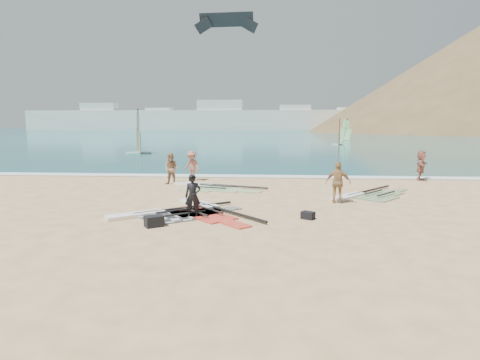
# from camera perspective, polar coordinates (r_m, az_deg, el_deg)

# --- Properties ---
(ground) EXTENTS (300.00, 300.00, 0.00)m
(ground) POSITION_cam_1_polar(r_m,az_deg,el_deg) (13.67, 4.37, -6.64)
(ground) COLOR tan
(ground) RESTS_ON ground
(sea) EXTENTS (300.00, 240.00, 0.06)m
(sea) POSITION_cam_1_polar(r_m,az_deg,el_deg) (145.25, 4.24, 6.91)
(sea) COLOR #0C4657
(sea) RESTS_ON ground
(surf_line) EXTENTS (300.00, 1.20, 0.04)m
(surf_line) POSITION_cam_1_polar(r_m,az_deg,el_deg) (25.75, 4.30, 0.43)
(surf_line) COLOR white
(surf_line) RESTS_ON ground
(far_town) EXTENTS (160.00, 8.00, 12.00)m
(far_town) POSITION_cam_1_polar(r_m,az_deg,el_deg) (163.96, -1.31, 8.65)
(far_town) COLOR white
(far_town) RESTS_ON ground
(rig_grey) EXTENTS (4.94, 3.87, 0.20)m
(rig_grey) POSITION_cam_1_polar(r_m,az_deg,el_deg) (15.48, -10.44, -4.79)
(rig_grey) COLOR #28282A
(rig_grey) RESTS_ON ground
(rig_green) EXTENTS (5.31, 2.94, 0.20)m
(rig_green) POSITION_cam_1_polar(r_m,az_deg,el_deg) (21.59, -4.55, -0.97)
(rig_green) COLOR #5CB32A
(rig_green) RESTS_ON ground
(rig_orange) EXTENTS (4.39, 4.25, 0.20)m
(rig_orange) POSITION_cam_1_polar(r_m,az_deg,el_deg) (20.05, 17.71, -2.06)
(rig_orange) COLOR orange
(rig_orange) RESTS_ON ground
(rig_red) EXTENTS (4.25, 4.84, 0.20)m
(rig_red) POSITION_cam_1_polar(r_m,az_deg,el_deg) (16.03, -5.13, -4.23)
(rig_red) COLOR red
(rig_red) RESTS_ON ground
(gear_bag_near) EXTENTS (0.73, 0.68, 0.37)m
(gear_bag_near) POSITION_cam_1_polar(r_m,az_deg,el_deg) (13.90, -12.13, -5.75)
(gear_bag_near) COLOR black
(gear_bag_near) RESTS_ON ground
(gear_bag_far) EXTENTS (0.56, 0.51, 0.27)m
(gear_bag_far) POSITION_cam_1_polar(r_m,az_deg,el_deg) (14.86, 9.64, -4.97)
(gear_bag_far) COLOR black
(gear_bag_far) RESTS_ON ground
(person_wetsuit) EXTENTS (0.65, 0.49, 1.61)m
(person_wetsuit) POSITION_cam_1_polar(r_m,az_deg,el_deg) (14.82, -6.72, -2.30)
(person_wetsuit) COLOR black
(person_wetsuit) RESTS_ON ground
(beachgoer_left) EXTENTS (0.99, 0.85, 1.78)m
(beachgoer_left) POSITION_cam_1_polar(r_m,az_deg,el_deg) (22.76, -9.73, 1.55)
(beachgoer_left) COLOR #9E714F
(beachgoer_left) RESTS_ON ground
(beachgoer_mid) EXTENTS (1.34, 1.15, 1.79)m
(beachgoer_mid) POSITION_cam_1_polar(r_m,az_deg,el_deg) (24.21, -6.87, 2.03)
(beachgoer_mid) COLOR #A95D50
(beachgoer_mid) RESTS_ON ground
(beachgoer_back) EXTENTS (1.13, 0.62, 1.82)m
(beachgoer_back) POSITION_cam_1_polar(r_m,az_deg,el_deg) (17.83, 13.78, -0.35)
(beachgoer_back) COLOR #AC8352
(beachgoer_back) RESTS_ON ground
(beachgoer_right) EXTENTS (1.21, 1.73, 1.80)m
(beachgoer_right) POSITION_cam_1_polar(r_m,az_deg,el_deg) (26.47, 24.34, 1.89)
(beachgoer_right) COLOR #A86356
(beachgoer_right) RESTS_ON ground
(windsurfer_left) EXTENTS (2.78, 3.00, 4.96)m
(windsurfer_left) POSITION_cam_1_polar(r_m,az_deg,el_deg) (45.53, -14.24, 5.39)
(windsurfer_left) COLOR white
(windsurfer_left) RESTS_ON ground
(windsurfer_centre) EXTENTS (2.27, 2.62, 3.99)m
(windsurfer_centre) POSITION_cam_1_polar(r_m,az_deg,el_deg) (62.70, 13.92, 5.95)
(windsurfer_centre) COLOR white
(windsurfer_centre) RESTS_ON ground
(windsurfer_right) EXTENTS (2.19, 2.16, 4.27)m
(windsurfer_right) POSITION_cam_1_polar(r_m,az_deg,el_deg) (78.89, 14.78, 6.40)
(windsurfer_right) COLOR white
(windsurfer_right) RESTS_ON ground
(kitesurf_kite) EXTENTS (8.46, 1.31, 2.64)m
(kitesurf_kite) POSITION_cam_1_polar(r_m,az_deg,el_deg) (56.15, -1.95, 21.62)
(kitesurf_kite) COLOR black
(kitesurf_kite) RESTS_ON ground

